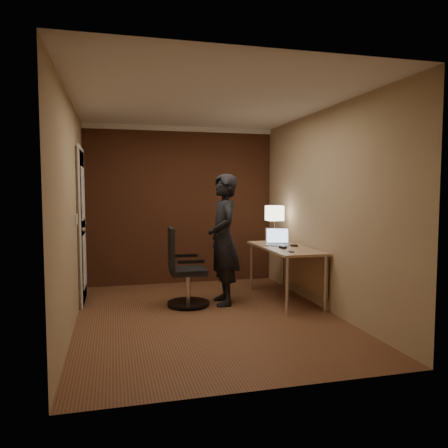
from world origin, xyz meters
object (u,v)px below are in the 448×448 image
(phone, at_px, (291,252))
(wallet, at_px, (294,245))
(office_chair, at_px, (183,272))
(person, at_px, (224,239))
(desk, at_px, (290,256))
(laptop, at_px, (277,240))
(desk_lamp, at_px, (275,214))
(mouse, at_px, (283,247))

(phone, distance_m, wallet, 0.57)
(office_chair, height_order, person, person)
(wallet, bearing_deg, desk, -160.27)
(laptop, bearing_deg, desk, -68.00)
(desk, height_order, phone, phone)
(desk, height_order, person, person)
(desk, relative_size, wallet, 13.64)
(desk_lamp, distance_m, mouse, 0.86)
(desk, height_order, desk_lamp, desk_lamp)
(laptop, relative_size, phone, 3.46)
(office_chair, bearing_deg, mouse, -7.53)
(mouse, distance_m, wallet, 0.29)
(desk, distance_m, office_chair, 1.47)
(laptop, bearing_deg, person, -165.80)
(desk, relative_size, desk_lamp, 2.80)
(phone, bearing_deg, laptop, 93.57)
(phone, bearing_deg, office_chair, 169.36)
(phone, bearing_deg, mouse, 96.94)
(desk, distance_m, laptop, 0.31)
(person, bearing_deg, desk_lamp, 122.96)
(wallet, bearing_deg, mouse, -143.20)
(desk, xyz_separation_m, phone, (-0.19, -0.48, 0.13))
(office_chair, bearing_deg, desk_lamp, 21.40)
(phone, bearing_deg, desk, 79.98)
(desk_lamp, relative_size, phone, 4.65)
(mouse, bearing_deg, desk, 29.06)
(phone, distance_m, person, 0.90)
(office_chair, xyz_separation_m, person, (0.53, -0.00, 0.41))
(laptop, bearing_deg, wallet, -50.73)
(desk, bearing_deg, person, 178.78)
(phone, height_order, person, person)
(office_chair, bearing_deg, person, -0.14)
(desk, bearing_deg, phone, -111.07)
(mouse, bearing_deg, laptop, 65.92)
(wallet, distance_m, office_chair, 1.56)
(mouse, xyz_separation_m, wallet, (0.24, 0.18, -0.01))
(wallet, height_order, person, person)
(mouse, distance_m, office_chair, 1.34)
(desk_lamp, distance_m, office_chair, 1.72)
(person, bearing_deg, mouse, 78.59)
(desk, xyz_separation_m, mouse, (-0.16, -0.15, 0.14))
(desk_lamp, distance_m, laptop, 0.51)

